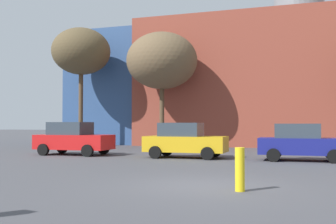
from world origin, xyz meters
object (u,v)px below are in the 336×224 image
at_px(bare_tree_2, 81,52).
at_px(bollard_yellow_0, 240,169).
at_px(parked_car_2, 302,142).
at_px(parked_car_0, 73,139).
at_px(bare_tree_1, 162,61).
at_px(parked_car_1, 184,140).

xyz_separation_m(bare_tree_2, bollard_yellow_0, (14.41, -17.07, -6.65)).
distance_m(parked_car_2, bare_tree_2, 18.76).
xyz_separation_m(parked_car_0, bare_tree_2, (-4.00, 7.69, 6.31)).
distance_m(bare_tree_2, bollard_yellow_0, 23.31).
height_order(parked_car_2, bare_tree_2, bare_tree_2).
relative_size(bare_tree_1, bare_tree_2, 0.91).
relative_size(parked_car_1, bare_tree_2, 0.45).
distance_m(parked_car_0, parked_car_1, 6.33).
bearing_deg(bare_tree_1, parked_car_0, -108.53).
relative_size(parked_car_0, bare_tree_2, 0.46).
height_order(parked_car_1, bare_tree_1, bare_tree_1).
distance_m(parked_car_0, parked_car_2, 11.88).
distance_m(parked_car_2, bare_tree_1, 13.15).
height_order(bare_tree_2, bollard_yellow_0, bare_tree_2).
xyz_separation_m(parked_car_1, bare_tree_1, (-3.79, 7.58, 5.29)).
bearing_deg(bollard_yellow_0, bare_tree_1, 114.87).
height_order(parked_car_2, bollard_yellow_0, parked_car_2).
relative_size(parked_car_0, bare_tree_1, 0.50).
distance_m(parked_car_1, bollard_yellow_0, 10.23).
bearing_deg(bollard_yellow_0, parked_car_0, 137.96).
distance_m(parked_car_2, bollard_yellow_0, 9.50).
distance_m(bare_tree_1, bare_tree_2, 6.63).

